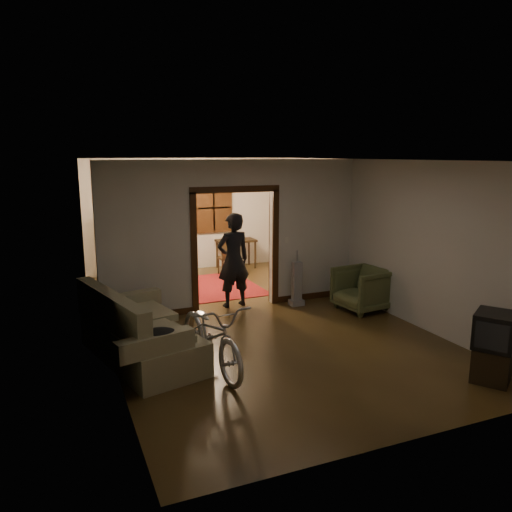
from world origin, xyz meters
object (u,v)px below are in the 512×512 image
sofa (141,325)px  person (233,260)px  bicycle (212,335)px  armchair (362,289)px  desk (236,254)px  locker (140,243)px

sofa → person: (2.09, 1.91, 0.39)m
bicycle → person: (1.27, 2.61, 0.41)m
armchair → person: (-2.15, 1.17, 0.50)m
sofa → armchair: size_ratio=2.50×
sofa → desk: bearing=42.3°
armchair → person: bearing=-125.3°
armchair → desk: armchair is taller
person → bicycle: bearing=58.2°
person → desk: person is taller
sofa → bicycle: size_ratio=1.19×
armchair → desk: bearing=-174.0°
bicycle → desk: size_ratio=1.91×
armchair → desk: (-0.96, 4.24, -0.04)m
sofa → locker: 5.06m
desk → bicycle: bearing=-121.0°
person → desk: bearing=-117.1°
sofa → locker: (0.85, 4.98, 0.30)m
sofa → desk: size_ratio=2.27×
bicycle → armchair: 3.71m
sofa → locker: size_ratio=1.37×
sofa → armchair: sofa is taller
sofa → bicycle: bearing=-54.9°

